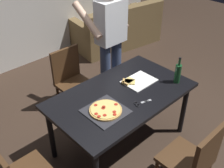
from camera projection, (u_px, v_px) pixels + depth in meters
The scene contains 10 objects.
ground_plane at pixel (120, 143), 3.34m from camera, with size 12.00×12.00×0.00m, color #38281E.
dining_table at pixel (121, 99), 2.96m from camera, with size 1.56×0.92×0.75m.
chair_near_camera at pixel (194, 159), 2.49m from camera, with size 0.42×0.42×0.90m.
chair_far_side at pixel (71, 78), 3.62m from camera, with size 0.42×0.42×0.90m.
couch at pixel (118, 31), 5.44m from camera, with size 1.80×1.09×0.85m.
person_serving_pizza at pixel (110, 38), 3.51m from camera, with size 0.55×0.54×1.75m.
pepperoni_pizza_on_tray at pixel (106, 110), 2.66m from camera, with size 0.38×0.38×0.04m.
pizza_slices_on_towel at pixel (135, 81), 3.10m from camera, with size 0.37×0.28×0.03m.
wine_bottle at pixel (178, 73), 3.04m from camera, with size 0.07×0.07×0.32m.
kitchen_scissors at pixel (140, 103), 2.77m from camera, with size 0.20×0.11×0.01m.
Camera 1 is at (-1.69, -1.64, 2.48)m, focal length 43.55 mm.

